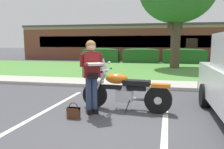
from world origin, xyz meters
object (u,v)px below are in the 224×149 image
(rider_person, at_px, (91,71))
(hedge_left, at_px, (100,55))
(hedge_center_right, at_px, (184,56))
(hedge_center_left, at_px, (141,55))
(handbag, at_px, (74,112))
(motorcycle, at_px, (128,91))
(brick_building, at_px, (141,42))

(rider_person, distance_m, hedge_left, 14.05)
(hedge_center_right, bearing_deg, hedge_center_left, 180.00)
(handbag, distance_m, hedge_center_right, 14.63)
(motorcycle, bearing_deg, hedge_center_left, 92.64)
(rider_person, height_order, handbag, rider_person)
(motorcycle, height_order, hedge_left, motorcycle)
(rider_person, height_order, hedge_center_right, rider_person)
(brick_building, bearing_deg, hedge_center_right, -60.58)
(motorcycle, height_order, rider_person, rider_person)
(brick_building, bearing_deg, handbag, -90.23)
(hedge_center_left, bearing_deg, motorcycle, -87.36)
(motorcycle, relative_size, hedge_center_right, 0.66)
(hedge_left, bearing_deg, hedge_center_left, 0.00)
(motorcycle, bearing_deg, hedge_center_right, 77.84)
(hedge_left, relative_size, brick_building, 0.13)
(motorcycle, relative_size, hedge_left, 0.70)
(handbag, height_order, hedge_center_left, hedge_center_left)
(handbag, height_order, hedge_left, hedge_left)
(handbag, xyz_separation_m, hedge_center_left, (0.49, 14.08, 0.51))
(hedge_left, xyz_separation_m, brick_building, (3.05, 6.88, 1.10))
(motorcycle, xyz_separation_m, rider_person, (-0.81, -0.41, 0.52))
(handbag, bearing_deg, motorcycle, 36.71)
(hedge_left, bearing_deg, brick_building, 66.06)
(handbag, bearing_deg, hedge_center_left, 87.99)
(rider_person, height_order, hedge_center_left, rider_person)
(handbag, relative_size, hedge_center_right, 0.11)
(hedge_center_right, bearing_deg, rider_person, -105.02)
(hedge_center_left, height_order, hedge_center_right, same)
(brick_building, bearing_deg, hedge_left, -113.94)
(hedge_left, bearing_deg, handbag, -78.08)
(motorcycle, distance_m, hedge_center_right, 13.56)
(hedge_center_left, bearing_deg, hedge_center_right, -0.00)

